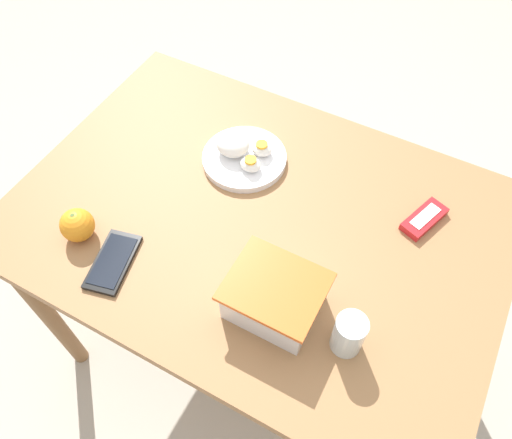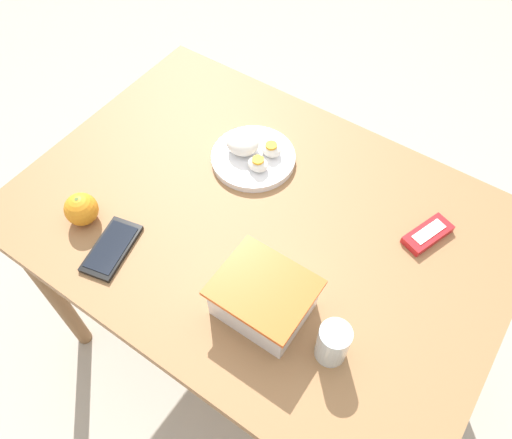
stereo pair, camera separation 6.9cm
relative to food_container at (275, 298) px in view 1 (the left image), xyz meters
The scene contains 8 objects.
ground_plane 0.81m from the food_container, 53.72° to the right, with size 10.00×10.00×0.00m, color #B2A899.
table 0.26m from the food_container, 53.72° to the right, with size 1.10×0.78×0.73m.
food_container is the anchor object (origin of this frame).
orange_fruit 0.46m from the food_container, ahead, with size 0.07×0.07×0.07m.
rice_plate 0.40m from the food_container, 51.90° to the right, with size 0.21×0.21×0.07m.
candy_bar 0.40m from the food_container, 119.92° to the right, with size 0.09×0.13×0.02m.
cell_phone 0.36m from the food_container, 11.40° to the left, with size 0.11×0.16×0.01m.
drinking_glass 0.15m from the food_container, behind, with size 0.06×0.06×0.10m.
Camera 1 is at (-0.31, 0.58, 1.65)m, focal length 35.00 mm.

